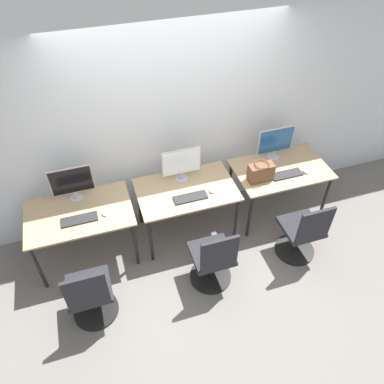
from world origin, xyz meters
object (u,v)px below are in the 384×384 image
(mouse_right, at_px, (306,171))
(handbag, at_px, (261,172))
(monitor_right, at_px, (276,142))
(keyboard_left, at_px, (79,220))
(keyboard_right, at_px, (287,174))
(office_chair_center, at_px, (213,261))
(mouse_center, at_px, (212,191))
(office_chair_left, at_px, (91,296))
(monitor_left, at_px, (72,182))
(monitor_center, at_px, (181,164))
(office_chair_right, at_px, (302,234))
(mouse_left, at_px, (105,213))
(keyboard_center, at_px, (190,197))

(mouse_right, xyz_separation_m, handbag, (-0.60, 0.05, 0.10))
(monitor_right, bearing_deg, keyboard_left, -171.81)
(monitor_right, bearing_deg, mouse_right, -58.06)
(keyboard_right, relative_size, handbag, 1.30)
(keyboard_left, relative_size, office_chair_center, 0.43)
(mouse_center, relative_size, office_chair_center, 0.10)
(office_chair_left, bearing_deg, monitor_left, 88.32)
(office_chair_left, bearing_deg, handbag, 18.99)
(monitor_center, distance_m, keyboard_right, 1.30)
(monitor_center, relative_size, office_chair_center, 0.52)
(mouse_right, height_order, office_chair_right, office_chair_right)
(monitor_left, bearing_deg, mouse_left, -52.57)
(mouse_center, xyz_separation_m, monitor_right, (0.98, 0.37, 0.22))
(mouse_left, bearing_deg, keyboard_right, -0.40)
(keyboard_left, xyz_separation_m, office_chair_right, (2.41, -0.66, -0.37))
(office_chair_center, height_order, mouse_right, office_chair_center)
(mouse_center, bearing_deg, keyboard_center, -174.50)
(monitor_center, height_order, keyboard_center, monitor_center)
(mouse_right, bearing_deg, monitor_center, 166.89)
(keyboard_center, distance_m, monitor_right, 1.32)
(office_chair_left, distance_m, monitor_right, 2.81)
(monitor_right, distance_m, handbag, 0.51)
(keyboard_left, bearing_deg, monitor_right, 8.19)
(office_chair_left, xyz_separation_m, mouse_right, (2.76, 0.69, 0.38))
(mouse_left, bearing_deg, keyboard_left, -179.36)
(monitor_left, relative_size, keyboard_right, 1.20)
(mouse_left, relative_size, mouse_center, 1.00)
(mouse_left, xyz_separation_m, office_chair_right, (2.14, -0.66, -0.38))
(monitor_left, xyz_separation_m, office_chair_left, (-0.03, -1.09, -0.60))
(mouse_center, relative_size, mouse_right, 1.00)
(office_chair_left, xyz_separation_m, keyboard_center, (1.27, 0.69, 0.37))
(keyboard_left, distance_m, mouse_center, 1.51)
(office_chair_left, bearing_deg, office_chair_right, 1.78)
(mouse_left, distance_m, keyboard_right, 2.21)
(mouse_left, height_order, keyboard_center, mouse_left)
(office_chair_center, distance_m, monitor_right, 1.70)
(keyboard_left, xyz_separation_m, mouse_right, (2.73, -0.04, 0.01))
(mouse_center, height_order, handbag, handbag)
(office_chair_right, bearing_deg, office_chair_left, -178.22)
(keyboard_center, xyz_separation_m, handbag, (0.89, 0.05, 0.11))
(mouse_center, distance_m, office_chair_right, 1.17)
(monitor_left, height_order, keyboard_left, monitor_left)
(office_chair_left, relative_size, mouse_center, 10.09)
(keyboard_left, height_order, office_chair_center, office_chair_center)
(office_chair_left, height_order, keyboard_right, office_chair_left)
(office_chair_left, relative_size, handbag, 3.03)
(office_chair_left, xyz_separation_m, mouse_center, (1.54, 0.72, 0.38))
(keyboard_right, bearing_deg, keyboard_center, -178.76)
(keyboard_center, bearing_deg, office_chair_right, -27.79)
(keyboard_center, distance_m, office_chair_right, 1.38)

